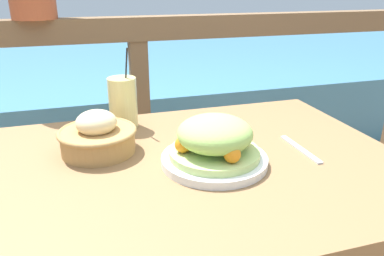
% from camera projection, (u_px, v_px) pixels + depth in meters
% --- Properties ---
extents(patio_table, '(1.12, 0.78, 0.71)m').
position_uv_depth(patio_table, '(185.00, 196.00, 0.97)').
color(patio_table, olive).
rests_on(patio_table, ground_plane).
extents(railing_fence, '(2.80, 0.08, 1.00)m').
position_uv_depth(railing_fence, '(139.00, 79.00, 1.52)').
color(railing_fence, brown).
rests_on(railing_fence, ground_plane).
extents(sea_backdrop, '(12.00, 4.00, 0.51)m').
position_uv_depth(sea_backdrop, '(103.00, 70.00, 3.93)').
color(sea_backdrop, teal).
rests_on(sea_backdrop, ground_plane).
extents(salad_plate, '(0.26, 0.26, 0.12)m').
position_uv_depth(salad_plate, '(215.00, 144.00, 0.91)').
color(salad_plate, silver).
rests_on(salad_plate, patio_table).
extents(drink_glass, '(0.09, 0.09, 0.25)m').
position_uv_depth(drink_glass, '(123.00, 103.00, 1.13)').
color(drink_glass, '#DBCC7F').
rests_on(drink_glass, patio_table).
extents(bread_basket, '(0.20, 0.20, 0.11)m').
position_uv_depth(bread_basket, '(98.00, 136.00, 0.98)').
color(bread_basket, '#AD7F47').
rests_on(bread_basket, patio_table).
extents(knife, '(0.02, 0.18, 0.00)m').
position_uv_depth(knife, '(300.00, 149.00, 1.00)').
color(knife, silver).
rests_on(knife, patio_table).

